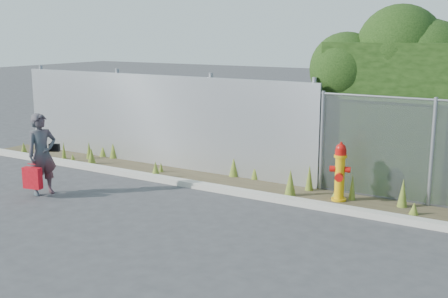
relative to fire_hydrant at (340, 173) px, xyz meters
name	(u,v)px	position (x,y,z in m)	size (l,w,h in m)	color
ground	(196,222)	(-1.66, -2.42, -0.56)	(80.00, 80.00, 0.00)	#363739
curb	(247,193)	(-1.66, -0.62, -0.50)	(16.00, 0.22, 0.12)	#ADAA9C
weed_strip	(263,182)	(-1.68, 0.06, -0.43)	(16.00, 1.31, 0.55)	#413825
corrugated_fence	(155,120)	(-4.91, 0.58, 0.54)	(8.50, 0.21, 2.30)	#B6B9BE
fire_hydrant	(340,173)	(0.00, 0.00, 0.00)	(0.39, 0.35, 1.16)	#DCA50B
woman	(42,154)	(-5.24, -2.60, 0.25)	(0.60, 0.39, 1.64)	#0F5A60
red_tote_bag	(32,178)	(-5.21, -2.90, -0.16)	(0.38, 0.14, 0.50)	#A5090F
black_shoulder_bag	(54,148)	(-5.14, -2.36, 0.36)	(0.21, 0.09, 0.16)	black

